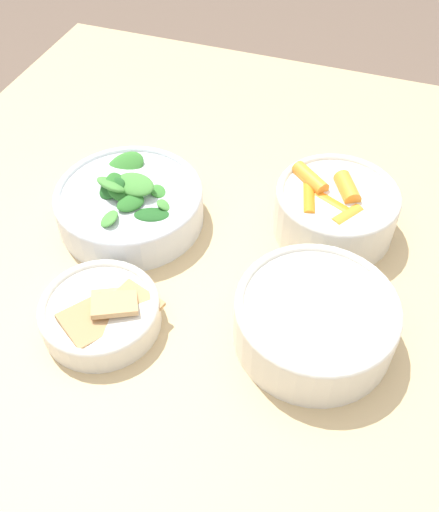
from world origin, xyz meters
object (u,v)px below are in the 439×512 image
(bowl_greens, at_px, (130,203))
(bowl_beans_hotdog, at_px, (314,322))
(bowl_carrots, at_px, (335,208))
(bowl_cookies, at_px, (101,312))

(bowl_greens, height_order, bowl_beans_hotdog, bowl_greens)
(bowl_carrots, relative_size, bowl_greens, 0.81)
(bowl_beans_hotdog, height_order, bowl_cookies, bowl_beans_hotdog)
(bowl_carrots, xyz_separation_m, bowl_cookies, (0.23, -0.21, -0.02))
(bowl_greens, bearing_deg, bowl_beans_hotdog, 68.60)
(bowl_beans_hotdog, xyz_separation_m, bowl_cookies, (0.06, -0.23, -0.01))
(bowl_greens, xyz_separation_m, bowl_beans_hotdog, (0.11, 0.27, 0.00))
(bowl_carrots, height_order, bowl_beans_hotdog, bowl_carrots)
(bowl_greens, distance_m, bowl_cookies, 0.17)
(bowl_greens, relative_size, bowl_beans_hotdog, 1.09)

